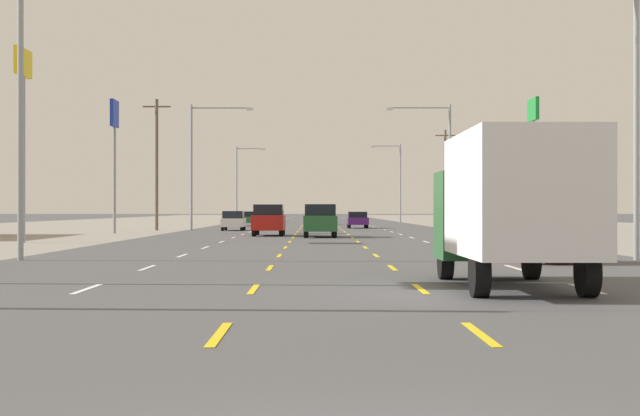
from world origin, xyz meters
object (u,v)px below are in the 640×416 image
at_px(pole_sign_left_row_1, 23,95).
at_px(pole_sign_right_row_2, 533,129).
at_px(streetlight_left_row_1, 198,157).
at_px(hatchback_center_turn_distant_a, 321,217).
at_px(pole_sign_left_row_2, 114,132).
at_px(suv_inner_left_midfar, 269,220).
at_px(streetlight_right_row_1, 443,156).
at_px(suv_center_turn_mid, 320,220).
at_px(box_truck_inner_right_nearest, 511,202).
at_px(streetlight_right_row_2, 397,178).
at_px(sedan_center_turn_distant_b, 319,216).
at_px(hatchback_far_left_far, 234,221).
at_px(sedan_far_left_farthest, 250,218).
at_px(sedan_inner_right_farther, 357,220).
at_px(streetlight_right_row_0, 624,92).
at_px(streetlight_left_row_0, 39,90).
at_px(streetlight_left_row_2, 239,179).
at_px(hatchback_far_right_near, 550,238).

bearing_deg(pole_sign_left_row_1, pole_sign_right_row_2, 29.30).
bearing_deg(streetlight_left_row_1, hatchback_center_turn_distant_a, 72.85).
bearing_deg(pole_sign_left_row_2, suv_inner_left_midfar, -29.48).
distance_m(streetlight_left_row_1, streetlight_right_row_1, 19.18).
relative_size(suv_center_turn_mid, suv_inner_left_midfar, 1.00).
bearing_deg(suv_inner_left_midfar, streetlight_left_row_1, 112.88).
distance_m(box_truck_inner_right_nearest, hatchback_center_turn_distant_a, 88.66).
xyz_separation_m(hatchback_center_turn_distant_a, streetlight_right_row_2, (9.55, 13.16, 4.84)).
bearing_deg(sedan_center_turn_distant_b, hatchback_far_left_far, -97.43).
xyz_separation_m(sedan_far_left_farthest, sedan_center_turn_distant_b, (7.14, 32.31, 0.00)).
distance_m(sedan_inner_right_farther, streetlight_right_row_2, 35.49).
distance_m(pole_sign_left_row_1, pole_sign_left_row_2, 19.45).
bearing_deg(sedan_center_turn_distant_b, streetlight_left_row_1, -100.12).
bearing_deg(streetlight_right_row_0, streetlight_right_row_1, 90.21).
bearing_deg(hatchback_center_turn_distant_a, pole_sign_left_row_2, -110.01).
relative_size(pole_sign_right_row_2, streetlight_left_row_0, 0.96).
distance_m(suv_inner_left_midfar, hatchback_far_left_far, 15.81).
relative_size(sedan_inner_right_farther, streetlight_right_row_1, 0.45).
relative_size(box_truck_inner_right_nearest, sedan_inner_right_farther, 1.60).
distance_m(pole_sign_left_row_2, streetlight_right_row_0, 43.89).
bearing_deg(hatchback_center_turn_distant_a, pole_sign_left_row_1, -104.40).
xyz_separation_m(sedan_inner_right_farther, pole_sign_left_row_1, (-18.45, -38.40, 6.67)).
xyz_separation_m(suv_inner_left_midfar, streetlight_left_row_1, (-6.22, 14.73, 4.79)).
bearing_deg(hatchback_far_left_far, streetlight_right_row_1, -2.39).
relative_size(pole_sign_left_row_2, streetlight_right_row_1, 0.94).
relative_size(box_truck_inner_right_nearest, streetlight_left_row_2, 0.76).
bearing_deg(streetlight_right_row_1, streetlight_left_row_0, -113.00).
bearing_deg(sedan_inner_right_farther, pole_sign_left_row_1, -115.66).
relative_size(hatchback_far_left_far, pole_sign_left_row_2, 0.42).
bearing_deg(streetlight_left_row_0, box_truck_inner_right_nearest, -41.30).
relative_size(hatchback_far_left_far, streetlight_left_row_2, 0.41).
xyz_separation_m(pole_sign_left_row_1, pole_sign_right_row_2, (29.26, 16.42, -0.35)).
distance_m(pole_sign_right_row_2, streetlight_left_row_1, 26.42).
xyz_separation_m(box_truck_inner_right_nearest, hatchback_far_right_near, (3.29, 10.39, -1.05)).
bearing_deg(pole_sign_left_row_2, hatchback_far_left_far, 50.44).
bearing_deg(sedan_inner_right_farther, pole_sign_right_row_2, -63.80).
height_order(sedan_inner_right_farther, hatchback_center_turn_distant_a, hatchback_center_turn_distant_a).
xyz_separation_m(streetlight_left_row_2, streetlight_right_row_2, (19.58, 0.00, 0.18)).
xyz_separation_m(suv_center_turn_mid, sedan_far_left_farthest, (-6.87, 40.18, -0.27)).
distance_m(box_truck_inner_right_nearest, hatchback_far_right_near, 10.94).
relative_size(hatchback_far_right_near, hatchback_center_turn_distant_a, 1.00).
height_order(hatchback_center_turn_distant_a, streetlight_left_row_2, streetlight_left_row_2).
distance_m(pole_sign_left_row_2, streetlight_right_row_2, 58.78).
bearing_deg(pole_sign_left_row_1, streetlight_left_row_1, 78.84).
bearing_deg(streetlight_left_row_2, pole_sign_left_row_2, -94.98).
xyz_separation_m(pole_sign_left_row_1, streetlight_right_row_1, (24.69, 27.90, -1.59)).
bearing_deg(streetlight_left_row_0, pole_sign_left_row_1, 107.95).
distance_m(hatchback_far_right_near, sedan_far_left_farthest, 69.93).
bearing_deg(streetlight_left_row_2, streetlight_left_row_0, -89.85).
relative_size(hatchback_far_right_near, sedan_center_turn_distant_b, 0.87).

